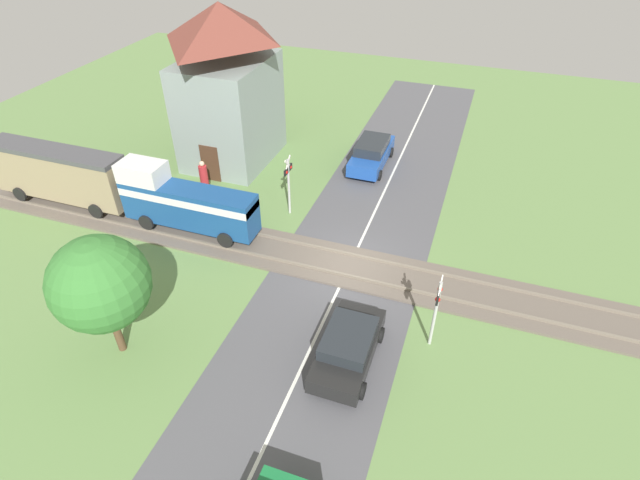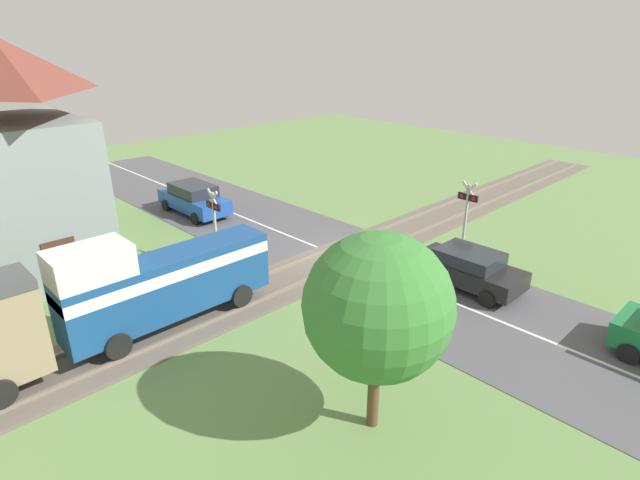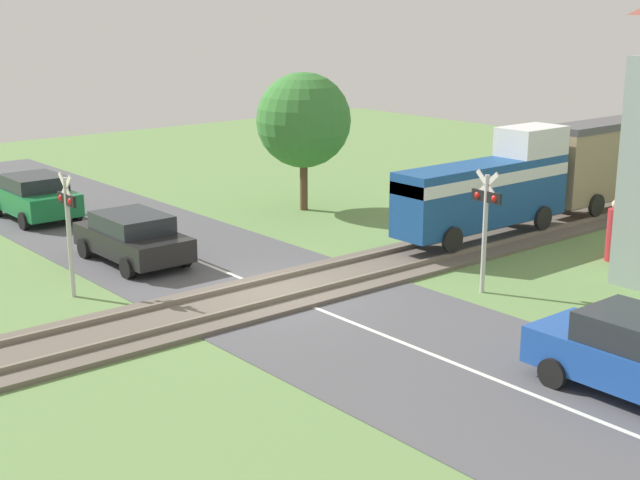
{
  "view_description": "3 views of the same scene",
  "coord_description": "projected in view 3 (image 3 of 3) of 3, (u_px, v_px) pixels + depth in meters",
  "views": [
    {
      "loc": [
        -16.29,
        -4.36,
        14.3
      ],
      "look_at": [
        0.0,
        1.34,
        1.2
      ],
      "focal_mm": 28.0,
      "sensor_mm": 36.0,
      "label": 1
    },
    {
      "loc": [
        -13.07,
        14.02,
        8.62
      ],
      "look_at": [
        0.0,
        1.34,
        1.2
      ],
      "focal_mm": 28.0,
      "sensor_mm": 36.0,
      "label": 2
    },
    {
      "loc": [
        17.18,
        -12.93,
        7.1
      ],
      "look_at": [
        0.0,
        1.34,
        1.2
      ],
      "focal_mm": 50.0,
      "sensor_mm": 36.0,
      "label": 3
    }
  ],
  "objects": [
    {
      "name": "track_bed",
      "position": [
        279.0,
        292.0,
        22.56
      ],
      "size": [
        2.8,
        48.0,
        0.24
      ],
      "color": "#665B51",
      "rests_on": "ground_plane"
    },
    {
      "name": "road_surface",
      "position": [
        279.0,
        294.0,
        22.58
      ],
      "size": [
        48.0,
        6.4,
        0.02
      ],
      "color": "#515156",
      "rests_on": "ground_plane"
    },
    {
      "name": "train",
      "position": [
        564.0,
        169.0,
        29.43
      ],
      "size": [
        1.58,
        14.39,
        3.18
      ],
      "color": "navy",
      "rests_on": "track_bed"
    },
    {
      "name": "tree_roadside_hedge",
      "position": [
        304.0,
        120.0,
        31.12
      ],
      "size": [
        3.33,
        3.33,
        4.88
      ],
      "color": "brown",
      "rests_on": "ground_plane"
    },
    {
      "name": "ground_plane",
      "position": [
        279.0,
        294.0,
        22.58
      ],
      "size": [
        60.0,
        60.0,
        0.0
      ],
      "primitive_type": "plane",
      "color": "#66894C"
    },
    {
      "name": "pedestrian_by_station",
      "position": [
        614.0,
        233.0,
        25.35
      ],
      "size": [
        0.44,
        0.44,
        1.79
      ],
      "color": "#B2282D",
      "rests_on": "ground_plane"
    },
    {
      "name": "crossing_signal_east_approach",
      "position": [
        486.0,
        215.0,
        22.23
      ],
      "size": [
        0.9,
        0.18,
        3.16
      ],
      "color": "#B7B7B7",
      "rests_on": "ground_plane"
    },
    {
      "name": "car_near_crossing",
      "position": [
        133.0,
        237.0,
        25.18
      ],
      "size": [
        3.99,
        1.95,
        1.43
      ],
      "color": "black",
      "rests_on": "ground_plane"
    },
    {
      "name": "crossing_signal_west_approach",
      "position": [
        68.0,
        218.0,
        21.9
      ],
      "size": [
        0.9,
        0.18,
        3.16
      ],
      "color": "#B7B7B7",
      "rests_on": "ground_plane"
    },
    {
      "name": "car_behind_queue",
      "position": [
        35.0,
        196.0,
        30.29
      ],
      "size": [
        3.69,
        2.02,
        1.53
      ],
      "color": "#197038",
      "rests_on": "ground_plane"
    }
  ]
}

